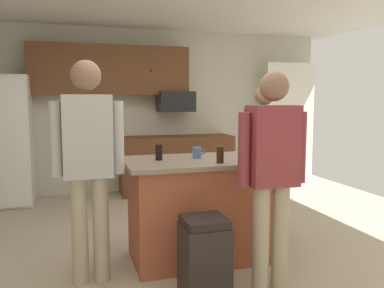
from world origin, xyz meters
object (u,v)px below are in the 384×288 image
(mug_ceramic_white, at_px, (197,153))
(trash_bin, at_px, (204,257))
(person_elder_center, at_px, (272,166))
(kitchen_island, at_px, (201,208))
(person_guest_right, at_px, (88,155))
(glass_dark_ale, at_px, (159,152))
(tumbler_amber, at_px, (220,155))
(person_host_foreground, at_px, (264,149))
(microwave_over_range, at_px, (176,102))

(mug_ceramic_white, xyz_separation_m, trash_bin, (-0.18, -0.76, -0.69))
(person_elder_center, bearing_deg, kitchen_island, 0.00)
(person_elder_center, xyz_separation_m, person_guest_right, (-1.35, 0.52, 0.06))
(mug_ceramic_white, bearing_deg, glass_dark_ale, -178.76)
(person_elder_center, bearing_deg, tumbler_amber, 3.19)
(person_guest_right, bearing_deg, person_host_foreground, 7.64)
(person_host_foreground, xyz_separation_m, mug_ceramic_white, (-0.88, -0.39, 0.05))
(person_guest_right, bearing_deg, person_elder_center, -32.63)
(microwave_over_range, bearing_deg, tumbler_amber, -97.24)
(person_elder_center, bearing_deg, mug_ceramic_white, -0.14)
(microwave_over_range, xyz_separation_m, mug_ceramic_white, (-0.49, -2.68, -0.45))
(tumbler_amber, bearing_deg, person_guest_right, 177.59)
(person_elder_center, bearing_deg, microwave_over_range, -26.93)
(kitchen_island, relative_size, person_elder_center, 0.83)
(microwave_over_range, height_order, person_host_foreground, person_host_foreground)
(kitchen_island, xyz_separation_m, trash_bin, (-0.20, -0.70, -0.18))
(person_elder_center, distance_m, trash_bin, 0.87)
(kitchen_island, height_order, trash_bin, kitchen_island)
(person_elder_center, bearing_deg, person_host_foreground, -48.77)
(person_host_foreground, bearing_deg, tumbler_amber, 14.80)
(microwave_over_range, distance_m, kitchen_island, 2.94)
(trash_bin, bearing_deg, person_host_foreground, 47.14)
(trash_bin, bearing_deg, glass_dark_ale, 103.87)
(person_host_foreground, bearing_deg, microwave_over_range, -107.76)
(tumbler_amber, bearing_deg, microwave_over_range, 82.76)
(person_host_foreground, bearing_deg, glass_dark_ale, -9.82)
(person_host_foreground, distance_m, tumbler_amber, 1.05)
(person_guest_right, height_order, mug_ceramic_white, person_guest_right)
(microwave_over_range, xyz_separation_m, trash_bin, (-0.67, -3.44, -1.15))
(glass_dark_ale, bearing_deg, person_host_foreground, 17.68)
(mug_ceramic_white, bearing_deg, person_elder_center, -65.36)
(mug_ceramic_white, relative_size, trash_bin, 0.20)
(person_guest_right, bearing_deg, trash_bin, -42.65)
(microwave_over_range, bearing_deg, glass_dark_ale, -107.64)
(tumbler_amber, height_order, mug_ceramic_white, tumbler_amber)
(person_guest_right, bearing_deg, mug_ceramic_white, 3.42)
(kitchen_island, bearing_deg, tumbler_amber, -71.53)
(person_guest_right, relative_size, tumbler_amber, 12.46)
(person_guest_right, distance_m, glass_dark_ale, 0.68)
(glass_dark_ale, height_order, mug_ceramic_white, glass_dark_ale)
(mug_ceramic_white, bearing_deg, person_host_foreground, 23.81)
(kitchen_island, relative_size, person_guest_right, 0.79)
(trash_bin, bearing_deg, person_guest_right, 149.03)
(person_host_foreground, height_order, trash_bin, person_host_foreground)
(person_host_foreground, height_order, mug_ceramic_white, person_host_foreground)
(microwave_over_range, height_order, mug_ceramic_white, microwave_over_range)
(glass_dark_ale, height_order, tumbler_amber, tumbler_amber)
(person_host_foreground, relative_size, trash_bin, 2.70)
(microwave_over_range, relative_size, person_elder_center, 0.33)
(kitchen_island, xyz_separation_m, person_guest_right, (-1.02, -0.21, 0.57))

